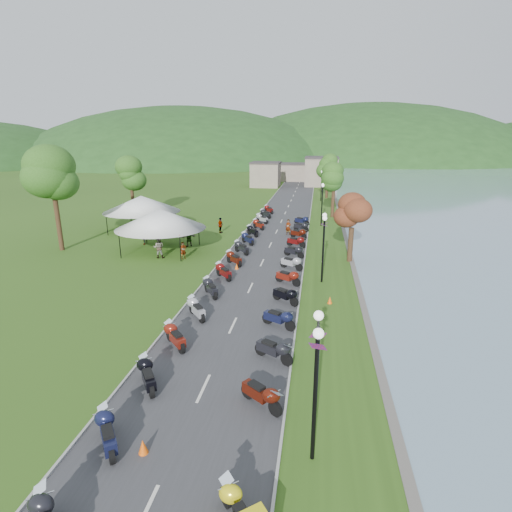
{
  "coord_description": "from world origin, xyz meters",
  "views": [
    {
      "loc": [
        4.43,
        -10.13,
        10.2
      ],
      "look_at": [
        -0.16,
        19.64,
        1.3
      ],
      "focal_mm": 28.0,
      "sensor_mm": 36.0,
      "label": 1
    }
  ],
  "objects_px": {
    "vendor_tent_main": "(161,230)",
    "pedestrian_a": "(184,259)",
    "streetlamp_near": "(315,394)",
    "pedestrian_c": "(144,244)",
    "pedestrian_b": "(159,258)"
  },
  "relations": [
    {
      "from": "pedestrian_a",
      "to": "pedestrian_c",
      "type": "height_order",
      "value": "pedestrian_c"
    },
    {
      "from": "streetlamp_near",
      "to": "pedestrian_c",
      "type": "relative_size",
      "value": 2.92
    },
    {
      "from": "pedestrian_b",
      "to": "pedestrian_c",
      "type": "distance_m",
      "value": 5.37
    },
    {
      "from": "pedestrian_a",
      "to": "vendor_tent_main",
      "type": "bearing_deg",
      "value": 96.35
    },
    {
      "from": "vendor_tent_main",
      "to": "streetlamp_near",
      "type": "bearing_deg",
      "value": -58.4
    },
    {
      "from": "vendor_tent_main",
      "to": "pedestrian_a",
      "type": "xyz_separation_m",
      "value": [
        2.77,
        -2.06,
        -2.0
      ]
    },
    {
      "from": "streetlamp_near",
      "to": "pedestrian_a",
      "type": "xyz_separation_m",
      "value": [
        -11.63,
        21.36,
        -2.5
      ]
    },
    {
      "from": "pedestrian_b",
      "to": "pedestrian_c",
      "type": "height_order",
      "value": "pedestrian_b"
    },
    {
      "from": "pedestrian_a",
      "to": "pedestrian_b",
      "type": "height_order",
      "value": "pedestrian_b"
    },
    {
      "from": "streetlamp_near",
      "to": "pedestrian_c",
      "type": "bearing_deg",
      "value": 123.93
    },
    {
      "from": "streetlamp_near",
      "to": "pedestrian_a",
      "type": "relative_size",
      "value": 3.27
    },
    {
      "from": "vendor_tent_main",
      "to": "pedestrian_c",
      "type": "distance_m",
      "value": 4.03
    },
    {
      "from": "streetlamp_near",
      "to": "pedestrian_b",
      "type": "xyz_separation_m",
      "value": [
        -13.87,
        21.32,
        -2.5
      ]
    },
    {
      "from": "vendor_tent_main",
      "to": "pedestrian_a",
      "type": "bearing_deg",
      "value": -36.61
    },
    {
      "from": "pedestrian_b",
      "to": "pedestrian_c",
      "type": "xyz_separation_m",
      "value": [
        -3.32,
        4.22,
        0.0
      ]
    }
  ]
}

